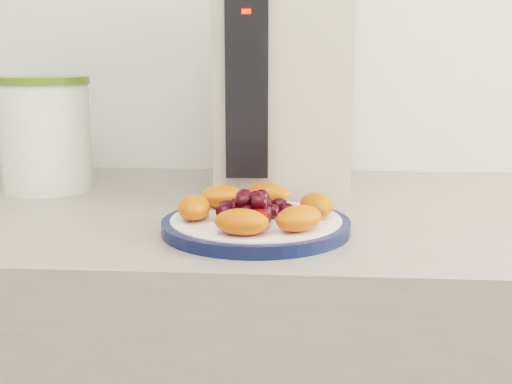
{
  "coord_description": "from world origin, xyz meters",
  "views": [
    {
      "loc": [
        0.17,
        0.3,
        1.11
      ],
      "look_at": [
        0.12,
        1.06,
        0.95
      ],
      "focal_mm": 45.0,
      "sensor_mm": 36.0,
      "label": 1
    }
  ],
  "objects": [
    {
      "name": "appliance_led",
      "position": [
        0.1,
        1.16,
        1.17
      ],
      "size": [
        0.01,
        0.01,
        0.01
      ],
      "primitive_type": "cube",
      "rotation": [
        0.0,
        0.0,
        0.04
      ],
      "color": "#FF0C05",
      "rests_on": "appliance_panel"
    },
    {
      "name": "plate_rim",
      "position": [
        0.12,
        1.06,
        0.91
      ],
      "size": [
        0.23,
        0.23,
        0.01
      ],
      "primitive_type": "cylinder",
      "color": "#0C1639",
      "rests_on": "counter"
    },
    {
      "name": "plate_face",
      "position": [
        0.12,
        1.06,
        0.91
      ],
      "size": [
        0.21,
        0.21,
        0.02
      ],
      "primitive_type": "cylinder",
      "color": "white",
      "rests_on": "counter"
    },
    {
      "name": "fruit_plate",
      "position": [
        0.11,
        1.05,
        0.93
      ],
      "size": [
        0.2,
        0.2,
        0.03
      ],
      "color": "red",
      "rests_on": "plate_face"
    },
    {
      "name": "canister_lid",
      "position": [
        -0.24,
        1.29,
        1.07
      ],
      "size": [
        0.17,
        0.17,
        0.01
      ],
      "primitive_type": "cylinder",
      "rotation": [
        0.0,
        0.0,
        0.21
      ],
      "color": "#4A6820",
      "rests_on": "canister"
    },
    {
      "name": "appliance_body",
      "position": [
        0.14,
        1.31,
        1.07
      ],
      "size": [
        0.2,
        0.28,
        0.34
      ],
      "primitive_type": "cube",
      "rotation": [
        0.0,
        0.0,
        0.04
      ],
      "color": "#BCB4A0",
      "rests_on": "counter"
    },
    {
      "name": "appliance_panel",
      "position": [
        0.1,
        1.17,
        1.07
      ],
      "size": [
        0.06,
        0.02,
        0.25
      ],
      "primitive_type": "cube",
      "rotation": [
        0.0,
        0.0,
        0.04
      ],
      "color": "black",
      "rests_on": "appliance_body"
    },
    {
      "name": "canister",
      "position": [
        -0.24,
        1.29,
        0.98
      ],
      "size": [
        0.17,
        0.17,
        0.17
      ],
      "primitive_type": "cylinder",
      "rotation": [
        0.0,
        0.0,
        0.21
      ],
      "color": "#44701E",
      "rests_on": "counter"
    }
  ]
}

